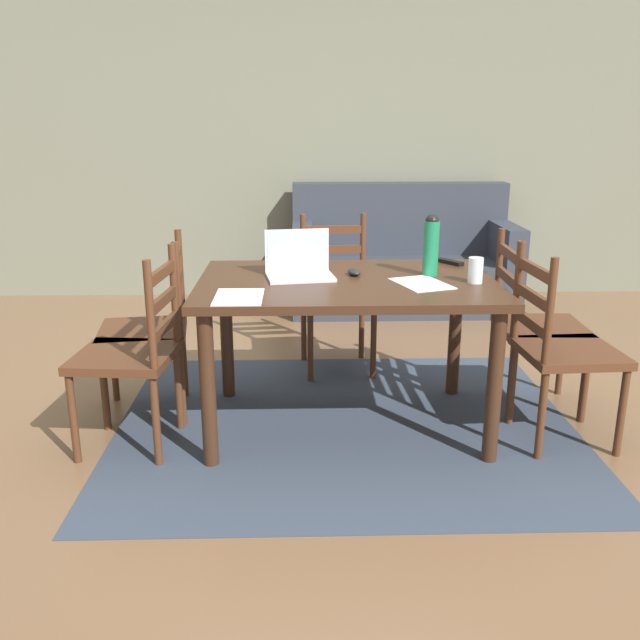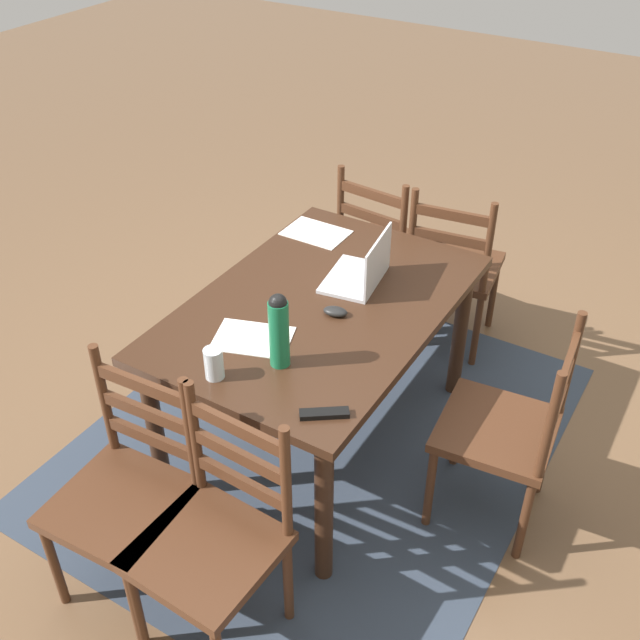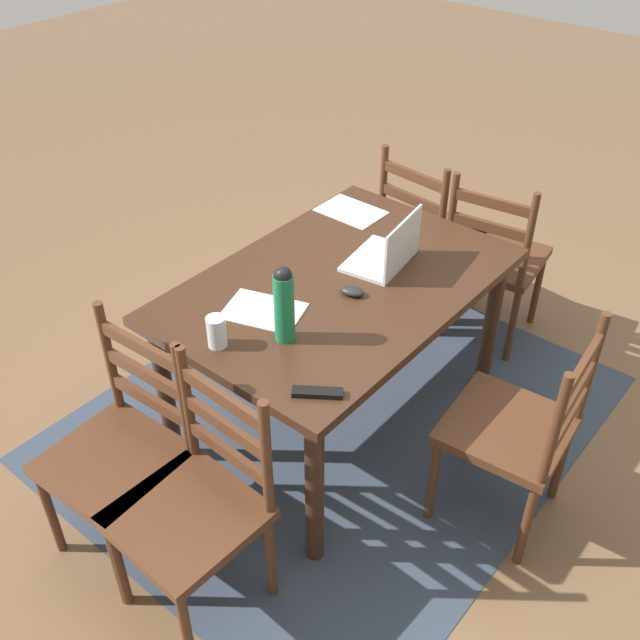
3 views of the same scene
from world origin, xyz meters
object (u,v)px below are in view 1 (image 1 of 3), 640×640
at_px(dining_table, 347,299).
at_px(water_bottle, 431,244).
at_px(drinking_glass, 476,270).
at_px(chair_left_near, 133,354).
at_px(computer_mouse, 354,272).
at_px(chair_left_far, 151,329).
at_px(chair_far_head, 337,296).
at_px(chair_right_far, 534,326).
at_px(laptop, 299,265).
at_px(chair_right_near, 561,350).
at_px(tv_remote, 449,262).
at_px(couch, 401,264).

xyz_separation_m(dining_table, water_bottle, (0.42, 0.08, 0.26)).
xyz_separation_m(dining_table, drinking_glass, (0.60, -0.08, 0.16)).
bearing_deg(chair_left_near, computer_mouse, 15.64).
xyz_separation_m(water_bottle, drinking_glass, (0.19, -0.16, -0.10)).
distance_m(chair_left_far, chair_far_head, 1.20).
xyz_separation_m(dining_table, chair_left_far, (-1.01, 0.20, -0.21)).
xyz_separation_m(chair_left_near, computer_mouse, (1.05, 0.29, 0.32)).
distance_m(chair_right_far, laptop, 1.30).
distance_m(chair_right_far, drinking_glass, 0.61).
xyz_separation_m(water_bottle, computer_mouse, (-0.37, 0.02, -0.14)).
height_order(chair_left_far, water_bottle, water_bottle).
bearing_deg(drinking_glass, chair_far_head, 123.07).
relative_size(chair_right_near, drinking_glass, 7.80).
height_order(chair_far_head, tv_remote, chair_far_head).
relative_size(chair_far_head, chair_right_far, 1.00).
bearing_deg(laptop, chair_right_near, -12.41).
height_order(chair_right_near, drinking_glass, chair_right_near).
bearing_deg(chair_far_head, computer_mouse, -86.46).
bearing_deg(drinking_glass, chair_left_far, 170.18).
xyz_separation_m(chair_right_far, water_bottle, (-0.59, -0.12, 0.46)).
relative_size(couch, drinking_glass, 14.78).
bearing_deg(drinking_glass, chair_right_near, -15.82).
distance_m(drinking_glass, computer_mouse, 0.59).
relative_size(laptop, tv_remote, 2.06).
bearing_deg(drinking_glass, tv_remote, 93.44).
relative_size(chair_left_far, tv_remote, 5.59).
bearing_deg(dining_table, computer_mouse, 66.32).
bearing_deg(chair_left_near, tv_remote, 19.53).
distance_m(chair_left_near, laptop, 0.90).
distance_m(chair_right_far, tv_remote, 0.56).
bearing_deg(dining_table, couch, 75.20).
bearing_deg(couch, laptop, -110.67).
bearing_deg(laptop, tv_remote, 19.54).
relative_size(couch, laptop, 5.14).
height_order(chair_right_near, computer_mouse, chair_right_near).
xyz_separation_m(chair_left_near, water_bottle, (1.42, 0.28, 0.46)).
distance_m(chair_right_near, drinking_glass, 0.56).
relative_size(water_bottle, tv_remote, 1.79).
height_order(chair_left_far, chair_far_head, same).
bearing_deg(water_bottle, chair_far_head, 118.57).
bearing_deg(chair_right_far, computer_mouse, -174.25).
relative_size(laptop, water_bottle, 1.15).
xyz_separation_m(chair_right_near, drinking_glass, (-0.40, 0.11, 0.36)).
xyz_separation_m(couch, computer_mouse, (-0.57, -2.22, 0.43)).
distance_m(chair_right_far, couch, 2.16).
bearing_deg(computer_mouse, chair_far_head, 80.98).
relative_size(dining_table, chair_far_head, 1.51).
bearing_deg(chair_left_near, chair_far_head, 46.29).
xyz_separation_m(chair_left_near, couch, (1.62, 2.51, -0.11)).
relative_size(couch, tv_remote, 10.59).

